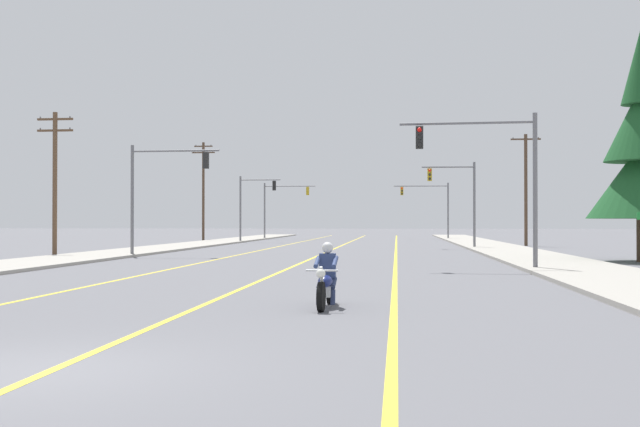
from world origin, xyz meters
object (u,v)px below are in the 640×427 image
(motorcycle_with_rider, at_px, (326,281))
(traffic_signal_near_right, at_px, (495,166))
(traffic_signal_mid_right, at_px, (459,192))
(utility_pole_left_near, at_px, (55,178))
(traffic_signal_near_left, at_px, (157,182))
(utility_pole_right_far, at_px, (526,187))
(traffic_signal_far_right, at_px, (432,201))
(traffic_signal_far_left, at_px, (280,202))
(traffic_signal_mid_left, at_px, (252,199))
(utility_pole_left_far, at_px, (203,188))

(motorcycle_with_rider, xyz_separation_m, traffic_signal_near_right, (5.42, 13.41, 3.54))
(traffic_signal_mid_right, distance_m, utility_pole_left_near, 27.39)
(traffic_signal_near_left, height_order, utility_pole_left_near, utility_pole_left_near)
(traffic_signal_near_left, relative_size, utility_pole_right_far, 0.70)
(traffic_signal_far_right, bearing_deg, utility_pole_right_far, -73.55)
(traffic_signal_far_left, distance_m, utility_pole_right_far, 30.88)
(motorcycle_with_rider, height_order, traffic_signal_mid_left, traffic_signal_mid_left)
(motorcycle_with_rider, relative_size, utility_pole_left_far, 0.22)
(traffic_signal_far_right, bearing_deg, traffic_signal_mid_right, -88.69)
(utility_pole_left_near, bearing_deg, traffic_signal_far_left, 80.68)
(utility_pole_left_far, bearing_deg, traffic_signal_near_right, -62.21)
(traffic_signal_near_right, height_order, utility_pole_left_far, utility_pole_left_far)
(traffic_signal_near_left, xyz_separation_m, utility_pole_left_far, (-6.56, 34.67, 1.31))
(utility_pole_left_near, bearing_deg, traffic_signal_far_right, 60.74)
(traffic_signal_far_left, bearing_deg, traffic_signal_near_right, -71.91)
(traffic_signal_near_left, distance_m, utility_pole_left_far, 35.31)
(utility_pole_right_far, xyz_separation_m, utility_pole_left_far, (-30.05, 14.13, 0.73))
(traffic_signal_mid_left, xyz_separation_m, traffic_signal_far_left, (0.67, 12.45, 0.12))
(traffic_signal_mid_right, height_order, utility_pole_left_near, utility_pole_left_near)
(traffic_signal_near_left, distance_m, traffic_signal_far_left, 41.01)
(motorcycle_with_rider, bearing_deg, traffic_signal_far_right, 85.33)
(traffic_signal_near_right, height_order, traffic_signal_near_left, same)
(motorcycle_with_rider, relative_size, traffic_signal_far_left, 0.35)
(traffic_signal_mid_right, relative_size, traffic_signal_far_right, 1.00)
(utility_pole_left_near, relative_size, utility_pole_left_far, 0.81)
(traffic_signal_near_right, distance_m, traffic_signal_far_left, 53.88)
(traffic_signal_near_right, distance_m, traffic_signal_mid_right, 24.11)
(traffic_signal_mid_left, height_order, utility_pole_right_far, utility_pole_right_far)
(utility_pole_right_far, bearing_deg, traffic_signal_mid_right, -130.95)
(traffic_signal_far_right, bearing_deg, traffic_signal_far_left, -175.61)
(utility_pole_right_far, bearing_deg, traffic_signal_near_right, -101.73)
(traffic_signal_mid_right, bearing_deg, traffic_signal_near_left, -141.91)
(traffic_signal_far_right, xyz_separation_m, utility_pole_right_far, (6.42, -21.75, 0.52))
(traffic_signal_far_right, bearing_deg, utility_pole_left_far, -162.13)
(traffic_signal_far_right, distance_m, utility_pole_left_near, 47.72)
(motorcycle_with_rider, xyz_separation_m, utility_pole_left_far, (-18.24, 58.29, 4.83))
(motorcycle_with_rider, bearing_deg, utility_pole_left_far, 107.37)
(traffic_signal_near_left, bearing_deg, traffic_signal_far_right, 68.02)
(traffic_signal_near_left, distance_m, traffic_signal_mid_left, 28.56)
(utility_pole_left_far, bearing_deg, traffic_signal_near_left, -79.29)
(traffic_signal_mid_right, height_order, traffic_signal_far_right, same)
(traffic_signal_near_left, height_order, traffic_signal_mid_left, same)
(traffic_signal_far_left, relative_size, utility_pole_left_far, 0.61)
(traffic_signal_near_left, relative_size, traffic_signal_far_left, 1.00)
(traffic_signal_mid_left, distance_m, utility_pole_left_far, 8.85)
(motorcycle_with_rider, xyz_separation_m, traffic_signal_mid_left, (-11.99, 52.18, 3.45))
(traffic_signal_mid_right, bearing_deg, traffic_signal_mid_left, 140.85)
(utility_pole_left_near, relative_size, utility_pole_right_far, 0.92)
(motorcycle_with_rider, bearing_deg, traffic_signal_near_right, 67.97)
(motorcycle_with_rider, distance_m, utility_pole_left_near, 30.43)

